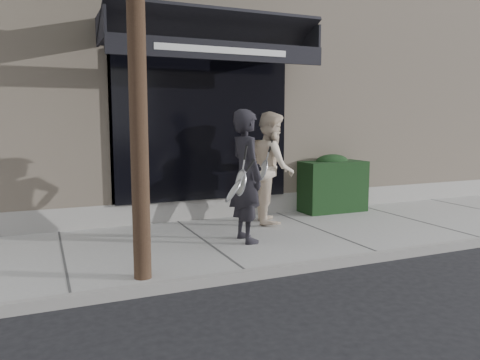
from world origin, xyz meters
name	(u,v)px	position (x,y,z in m)	size (l,w,h in m)	color
ground	(318,236)	(0.00, 0.00, 0.00)	(80.00, 80.00, 0.00)	black
sidewalk	(318,232)	(0.00, 0.00, 0.06)	(20.00, 3.00, 0.12)	gray
curb	(380,256)	(0.00, -1.55, 0.07)	(20.00, 0.10, 0.14)	gray
building_facade	(214,89)	(-0.01, 4.96, 2.74)	(14.30, 8.04, 5.64)	beige
hedge	(331,184)	(1.10, 1.25, 0.66)	(1.30, 0.70, 1.14)	black
pedestrian_front	(246,176)	(-1.43, -0.25, 1.10)	(0.75, 0.95, 1.96)	black
pedestrian_back	(272,167)	(-0.47, 0.80, 1.10)	(1.01, 1.14, 1.96)	beige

